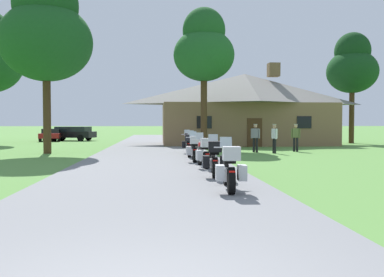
{
  "coord_description": "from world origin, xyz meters",
  "views": [
    {
      "loc": [
        0.18,
        -3.74,
        1.72
      ],
      "look_at": [
        1.97,
        17.9,
        0.94
      ],
      "focal_mm": 39.53,
      "sensor_mm": 36.0,
      "label": 1
    }
  ],
  "objects": [
    {
      "name": "motorcycle_red_farthest_in_row",
      "position": [
        1.91,
        19.89,
        0.61
      ],
      "size": [
        0.73,
        2.08,
        1.3
      ],
      "rotation": [
        0.0,
        0.0,
        -0.01
      ],
      "color": "black",
      "rests_on": "asphalt_driveway"
    },
    {
      "name": "motorcycle_black_nearest_to_camera",
      "position": [
        1.95,
        6.47,
        0.61
      ],
      "size": [
        0.81,
        2.08,
        1.3
      ],
      "rotation": [
        0.0,
        0.0,
        -0.08
      ],
      "color": "black",
      "rests_on": "asphalt_driveway"
    },
    {
      "name": "tree_left_near",
      "position": [
        -6.08,
        20.95,
        6.93
      ],
      "size": [
        5.21,
        5.21,
        10.36
      ],
      "color": "#422D19",
      "rests_on": "ground"
    },
    {
      "name": "bystander_olive_shirt_near_lodge",
      "position": [
        8.6,
        21.35,
        0.95
      ],
      "size": [
        0.52,
        0.34,
        1.69
      ],
      "rotation": [
        0.0,
        0.0,
        5.9
      ],
      "color": "black",
      "rests_on": "ground"
    },
    {
      "name": "ground_plane",
      "position": [
        0.0,
        20.0,
        0.0
      ],
      "size": [
        500.0,
        500.0,
        0.0
      ],
      "primitive_type": "plane",
      "color": "#56893D"
    },
    {
      "name": "stone_lodge",
      "position": [
        7.32,
        30.38,
        2.97
      ],
      "size": [
        14.11,
        7.62,
        6.66
      ],
      "color": "brown",
      "rests_on": "ground"
    },
    {
      "name": "bystander_gray_shirt_beside_signpost",
      "position": [
        5.99,
        20.89,
        0.95
      ],
      "size": [
        0.49,
        0.37,
        1.69
      ],
      "rotation": [
        0.0,
        0.0,
        2.63
      ],
      "color": "black",
      "rests_on": "ground"
    },
    {
      "name": "motorcycle_orange_fifth_in_row",
      "position": [
        1.82,
        17.37,
        0.62
      ],
      "size": [
        0.72,
        2.08,
        1.3
      ],
      "rotation": [
        0.0,
        0.0,
        -0.12
      ],
      "color": "black",
      "rests_on": "asphalt_driveway"
    },
    {
      "name": "motorcycle_blue_fourth_in_row",
      "position": [
        1.79,
        14.56,
        0.61
      ],
      "size": [
        0.74,
        2.08,
        1.3
      ],
      "rotation": [
        0.0,
        0.0,
        -0.03
      ],
      "color": "black",
      "rests_on": "asphalt_driveway"
    },
    {
      "name": "asphalt_driveway",
      "position": [
        0.0,
        18.0,
        0.03
      ],
      "size": [
        6.4,
        80.0,
        0.06
      ],
      "primitive_type": "cube",
      "color": "slate",
      "rests_on": "ground"
    },
    {
      "name": "parked_black_suv_far_left",
      "position": [
        -8.27,
        39.06,
        0.78
      ],
      "size": [
        4.94,
        3.09,
        1.4
      ],
      "rotation": [
        0.0,
        0.0,
        1.28
      ],
      "color": "black",
      "rests_on": "ground"
    },
    {
      "name": "bystander_white_shirt_by_tree",
      "position": [
        6.87,
        19.93,
        0.95
      ],
      "size": [
        0.27,
        0.55,
        1.69
      ],
      "rotation": [
        0.0,
        0.0,
        1.7
      ],
      "color": "black",
      "rests_on": "ground"
    },
    {
      "name": "motorcycle_red_second_in_row",
      "position": [
        1.97,
        9.36,
        0.61
      ],
      "size": [
        0.84,
        2.08,
        1.3
      ],
      "rotation": [
        0.0,
        0.0,
        -0.1
      ],
      "color": "black",
      "rests_on": "asphalt_driveway"
    },
    {
      "name": "parked_red_sedan_far_left",
      "position": [
        -10.12,
        38.41,
        0.64
      ],
      "size": [
        2.33,
        4.39,
        1.2
      ],
      "rotation": [
        0.0,
        0.0,
        0.12
      ],
      "color": "maroon",
      "rests_on": "ground"
    },
    {
      "name": "tree_by_lodge_front",
      "position": [
        3.33,
        24.61,
        6.75
      ],
      "size": [
        4.1,
        4.1,
        9.48
      ],
      "color": "#422D19",
      "rests_on": "ground"
    },
    {
      "name": "tree_right_of_lodge",
      "position": [
        16.96,
        31.55,
        6.67
      ],
      "size": [
        4.33,
        4.33,
        9.54
      ],
      "color": "#422D19",
      "rests_on": "ground"
    },
    {
      "name": "motorcycle_red_third_in_row",
      "position": [
        1.94,
        12.02,
        0.61
      ],
      "size": [
        0.8,
        2.08,
        1.3
      ],
      "rotation": [
        0.0,
        0.0,
        0.07
      ],
      "color": "black",
      "rests_on": "asphalt_driveway"
    }
  ]
}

